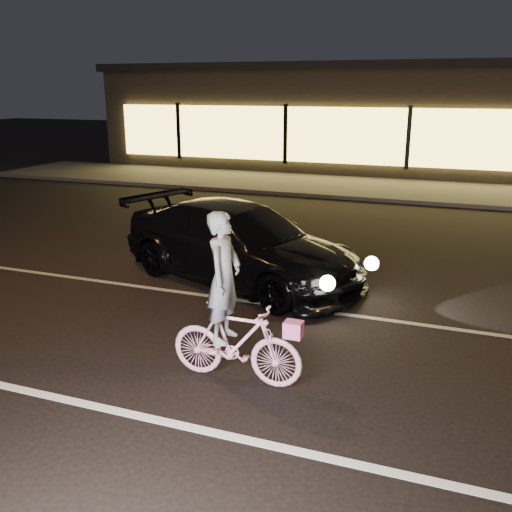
% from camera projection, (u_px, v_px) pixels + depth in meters
% --- Properties ---
extents(ground, '(90.00, 90.00, 0.00)m').
position_uv_depth(ground, '(267.00, 367.00, 7.00)').
color(ground, black).
rests_on(ground, ground).
extents(lane_stripe_near, '(60.00, 0.12, 0.01)m').
position_uv_depth(lane_stripe_near, '(217.00, 433.00, 5.66)').
color(lane_stripe_near, silver).
rests_on(lane_stripe_near, ground).
extents(lane_stripe_far, '(60.00, 0.10, 0.01)m').
position_uv_depth(lane_stripe_far, '(310.00, 310.00, 8.80)').
color(lane_stripe_far, gray).
rests_on(lane_stripe_far, ground).
extents(sidewalk, '(30.00, 4.00, 0.12)m').
position_uv_depth(sidewalk, '(399.00, 190.00, 18.66)').
color(sidewalk, '#383533').
rests_on(sidewalk, ground).
extents(storefront, '(25.40, 8.42, 4.20)m').
position_uv_depth(storefront, '(420.00, 116.00, 23.42)').
color(storefront, black).
rests_on(storefront, ground).
extents(cyclist, '(1.60, 0.55, 2.01)m').
position_uv_depth(cyclist, '(233.00, 323.00, 6.51)').
color(cyclist, '#E04197').
rests_on(cyclist, ground).
extents(sedan, '(5.06, 3.41, 1.36)m').
position_uv_depth(sedan, '(240.00, 244.00, 9.94)').
color(sedan, black).
rests_on(sedan, ground).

